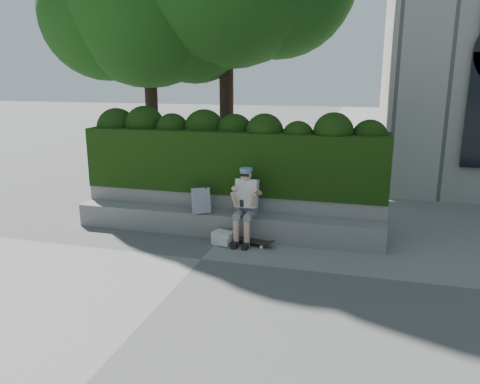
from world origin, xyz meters
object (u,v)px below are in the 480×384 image
(backpack_ground, at_px, (223,238))
(skateboard, at_px, (249,240))
(person, at_px, (246,202))
(backpack_plaid, at_px, (201,201))

(backpack_ground, bearing_deg, skateboard, 27.32)
(person, distance_m, backpack_ground, 0.78)
(person, relative_size, backpack_ground, 3.81)
(person, height_order, backpack_plaid, person)
(person, xyz_separation_m, backpack_ground, (-0.36, -0.27, -0.64))
(person, bearing_deg, skateboard, -55.95)
(person, relative_size, backpack_plaid, 2.86)
(person, xyz_separation_m, backpack_plaid, (-0.90, 0.08, -0.06))
(backpack_plaid, bearing_deg, skateboard, -44.11)
(person, relative_size, skateboard, 1.61)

